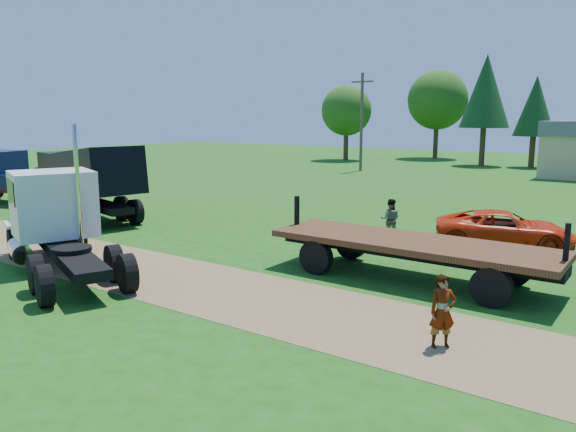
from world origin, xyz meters
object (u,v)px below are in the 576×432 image
Objects in this scene: white_semi_tractor at (54,218)px; spectator_a at (442,312)px; black_dump_truck at (86,178)px; flatbed_trailer at (412,249)px; orange_pickup at (505,229)px; navy_truck at (9,177)px.

white_semi_tractor is 4.85× the size of spectator_a.
black_dump_truck is 0.99× the size of flatbed_trailer.
black_dump_truck is (-6.78, 6.08, 0.43)m from white_semi_tractor.
orange_pickup is at bearing 78.54° from flatbed_trailer.
navy_truck is (-8.32, 0.55, -0.52)m from black_dump_truck.
spectator_a is at bearing -59.67° from flatbed_trailer.
navy_truck reaches higher than orange_pickup.
navy_truck reaches higher than flatbed_trailer.
navy_truck is 0.80× the size of flatbed_trailer.
navy_truck is at bearing 81.24° from orange_pickup.
spectator_a reaches higher than orange_pickup.
orange_pickup is 0.58× the size of flatbed_trailer.
black_dump_truck is at bearing -20.36° from navy_truck.
black_dump_truck is 19.71m from orange_pickup.
orange_pickup is at bearing -5.79° from navy_truck.
spectator_a is at bearing 26.04° from white_semi_tractor.
white_semi_tractor is at bearing -152.67° from flatbed_trailer.
spectator_a is at bearing -1.45° from black_dump_truck.
black_dump_truck is at bearing 178.32° from flatbed_trailer.
black_dump_truck is 20.93m from spectator_a.
black_dump_truck reaches higher than orange_pickup.
white_semi_tractor reaches higher than black_dump_truck.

